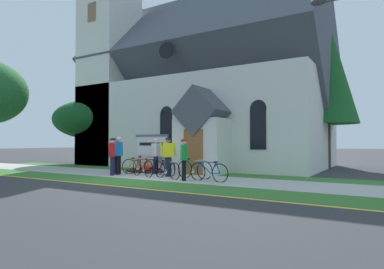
{
  "coord_description": "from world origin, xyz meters",
  "views": [
    {
      "loc": [
        8.69,
        -9.69,
        1.48
      ],
      "look_at": [
        0.86,
        3.21,
        1.84
      ],
      "focal_mm": 30.71,
      "sensor_mm": 36.0,
      "label": 1
    }
  ],
  "objects_px": {
    "bicycle_silver": "(143,168)",
    "yard_deciduous_tree": "(90,120)",
    "church_sign": "(152,147)",
    "bicycle_black": "(167,170)",
    "bicycle_yellow": "(164,167)",
    "roadside_conifer": "(327,69)",
    "cyclist_in_orange_jersey": "(116,152)",
    "bicycle_green": "(140,166)",
    "cyclist_in_white_jersey": "(156,153)",
    "cyclist_in_green_jersey": "(168,154)",
    "bicycle_orange": "(194,169)",
    "cyclist_in_red_jersey": "(118,152)",
    "cyclist_in_yellow_jersey": "(184,157)",
    "cyclist_in_blue_jersey": "(112,154)",
    "bicycle_red": "(209,172)"
  },
  "relations": [
    {
      "from": "bicycle_orange",
      "to": "bicycle_silver",
      "type": "relative_size",
      "value": 1.04
    },
    {
      "from": "cyclist_in_yellow_jersey",
      "to": "bicycle_silver",
      "type": "bearing_deg",
      "value": 168.22
    },
    {
      "from": "bicycle_silver",
      "to": "bicycle_black",
      "type": "bearing_deg",
      "value": -6.73
    },
    {
      "from": "bicycle_orange",
      "to": "cyclist_in_yellow_jersey",
      "type": "distance_m",
      "value": 1.11
    },
    {
      "from": "church_sign",
      "to": "bicycle_orange",
      "type": "relative_size",
      "value": 1.18
    },
    {
      "from": "bicycle_orange",
      "to": "bicycle_yellow",
      "type": "distance_m",
      "value": 1.8
    },
    {
      "from": "cyclist_in_red_jersey",
      "to": "cyclist_in_white_jersey",
      "type": "xyz_separation_m",
      "value": [
        1.13,
        1.33,
        -0.05
      ]
    },
    {
      "from": "cyclist_in_white_jersey",
      "to": "bicycle_yellow",
      "type": "bearing_deg",
      "value": -29.6
    },
    {
      "from": "bicycle_red",
      "to": "cyclist_in_white_jersey",
      "type": "xyz_separation_m",
      "value": [
        -3.59,
        1.4,
        0.61
      ]
    },
    {
      "from": "cyclist_in_yellow_jersey",
      "to": "roadside_conifer",
      "type": "relative_size",
      "value": 0.18
    },
    {
      "from": "bicycle_silver",
      "to": "cyclist_in_blue_jersey",
      "type": "bearing_deg",
      "value": -162.95
    },
    {
      "from": "bicycle_silver",
      "to": "cyclist_in_white_jersey",
      "type": "distance_m",
      "value": 1.45
    },
    {
      "from": "bicycle_red",
      "to": "cyclist_in_yellow_jersey",
      "type": "xyz_separation_m",
      "value": [
        -0.87,
        -0.4,
        0.56
      ]
    },
    {
      "from": "church_sign",
      "to": "roadside_conifer",
      "type": "xyz_separation_m",
      "value": [
        7.58,
        6.27,
        4.41
      ]
    },
    {
      "from": "yard_deciduous_tree",
      "to": "cyclist_in_white_jersey",
      "type": "bearing_deg",
      "value": -22.65
    },
    {
      "from": "cyclist_in_white_jersey",
      "to": "bicycle_green",
      "type": "bearing_deg",
      "value": -131.22
    },
    {
      "from": "bicycle_yellow",
      "to": "roadside_conifer",
      "type": "height_order",
      "value": "roadside_conifer"
    },
    {
      "from": "cyclist_in_blue_jersey",
      "to": "bicycle_black",
      "type": "bearing_deg",
      "value": 5.23
    },
    {
      "from": "bicycle_black",
      "to": "church_sign",
      "type": "bearing_deg",
      "value": 137.5
    },
    {
      "from": "bicycle_silver",
      "to": "bicycle_orange",
      "type": "bearing_deg",
      "value": 10.63
    },
    {
      "from": "bicycle_black",
      "to": "cyclist_in_red_jersey",
      "type": "relative_size",
      "value": 0.95
    },
    {
      "from": "bicycle_black",
      "to": "yard_deciduous_tree",
      "type": "height_order",
      "value": "yard_deciduous_tree"
    },
    {
      "from": "bicycle_orange",
      "to": "bicycle_yellow",
      "type": "height_order",
      "value": "bicycle_orange"
    },
    {
      "from": "bicycle_yellow",
      "to": "cyclist_in_orange_jersey",
      "type": "bearing_deg",
      "value": -168.24
    },
    {
      "from": "bicycle_red",
      "to": "bicycle_silver",
      "type": "bearing_deg",
      "value": 178.02
    },
    {
      "from": "cyclist_in_orange_jersey",
      "to": "cyclist_in_white_jersey",
      "type": "distance_m",
      "value": 1.88
    },
    {
      "from": "cyclist_in_red_jersey",
      "to": "cyclist_in_orange_jersey",
      "type": "bearing_deg",
      "value": 144.22
    },
    {
      "from": "bicycle_silver",
      "to": "yard_deciduous_tree",
      "type": "distance_m",
      "value": 10.51
    },
    {
      "from": "bicycle_yellow",
      "to": "bicycle_silver",
      "type": "distance_m",
      "value": 1.0
    },
    {
      "from": "cyclist_in_red_jersey",
      "to": "cyclist_in_blue_jersey",
      "type": "bearing_deg",
      "value": -88.12
    },
    {
      "from": "cyclist_in_yellow_jersey",
      "to": "cyclist_in_white_jersey",
      "type": "height_order",
      "value": "cyclist_in_white_jersey"
    },
    {
      "from": "cyclist_in_white_jersey",
      "to": "cyclist_in_green_jersey",
      "type": "xyz_separation_m",
      "value": [
        1.32,
        -0.86,
        0.02
      ]
    },
    {
      "from": "bicycle_black",
      "to": "bicycle_green",
      "type": "xyz_separation_m",
      "value": [
        -2.19,
        0.88,
        0.01
      ]
    },
    {
      "from": "church_sign",
      "to": "bicycle_silver",
      "type": "bearing_deg",
      "value": -59.94
    },
    {
      "from": "bicycle_green",
      "to": "bicycle_silver",
      "type": "relative_size",
      "value": 1.03
    },
    {
      "from": "bicycle_green",
      "to": "bicycle_yellow",
      "type": "relative_size",
      "value": 1.08
    },
    {
      "from": "cyclist_in_yellow_jersey",
      "to": "cyclist_in_green_jersey",
      "type": "xyz_separation_m",
      "value": [
        -1.4,
        0.94,
        0.06
      ]
    },
    {
      "from": "bicycle_red",
      "to": "roadside_conifer",
      "type": "bearing_deg",
      "value": 72.06
    },
    {
      "from": "bicycle_orange",
      "to": "cyclist_in_white_jersey",
      "type": "xyz_separation_m",
      "value": [
        -2.62,
        0.85,
        0.59
      ]
    },
    {
      "from": "cyclist_in_yellow_jersey",
      "to": "bicycle_black",
      "type": "bearing_deg",
      "value": 161.62
    },
    {
      "from": "bicycle_green",
      "to": "cyclist_in_white_jersey",
      "type": "relative_size",
      "value": 1.03
    },
    {
      "from": "cyclist_in_green_jersey",
      "to": "church_sign",
      "type": "bearing_deg",
      "value": 141.02
    },
    {
      "from": "bicycle_red",
      "to": "roadside_conifer",
      "type": "height_order",
      "value": "roadside_conifer"
    },
    {
      "from": "bicycle_yellow",
      "to": "cyclist_in_white_jersey",
      "type": "bearing_deg",
      "value": 150.4
    },
    {
      "from": "bicycle_orange",
      "to": "bicycle_silver",
      "type": "distance_m",
      "value": 2.39
    },
    {
      "from": "church_sign",
      "to": "bicycle_black",
      "type": "relative_size",
      "value": 1.25
    },
    {
      "from": "bicycle_orange",
      "to": "bicycle_yellow",
      "type": "bearing_deg",
      "value": 168.43
    },
    {
      "from": "bicycle_silver",
      "to": "cyclist_in_orange_jersey",
      "type": "xyz_separation_m",
      "value": [
        -1.85,
        0.29,
        0.63
      ]
    },
    {
      "from": "roadside_conifer",
      "to": "bicycle_silver",
      "type": "bearing_deg",
      "value": -125.43
    },
    {
      "from": "bicycle_silver",
      "to": "cyclist_in_green_jersey",
      "type": "distance_m",
      "value": 1.3
    }
  ]
}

